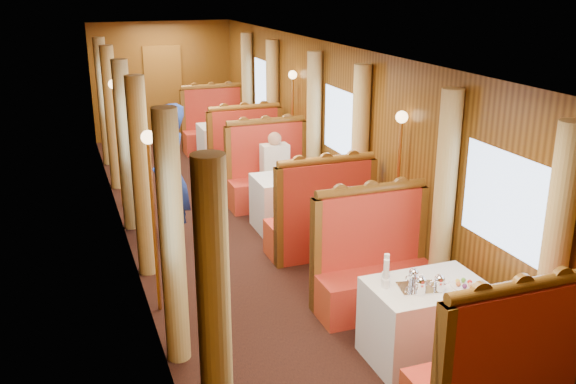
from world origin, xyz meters
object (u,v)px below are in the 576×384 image
table_far (228,144)px  teapot_right (439,286)px  teapot_left (421,288)px  rose_vase_far (228,116)px  tea_tray (418,288)px  table_near (425,322)px  table_mid (292,202)px  rose_vase_mid (291,164)px  banquette_near_aft (374,271)px  banquette_mid_fwd (320,224)px  banquette_far_aft (215,130)px  banquette_mid_aft (269,179)px  steward (171,176)px  banquette_near_fwd (496,379)px  banquette_far_fwd (243,155)px  passenger (275,163)px  fruit_plate (464,285)px  teapot_back (413,279)px

table_far → teapot_right: size_ratio=6.86×
teapot_left → rose_vase_far: 7.12m
tea_tray → teapot_left: size_ratio=2.13×
table_near → table_mid: size_ratio=1.00×
teapot_right → rose_vase_mid: 3.65m
banquette_near_aft → rose_vase_mid: bearing=90.4°
banquette_mid_fwd → banquette_far_aft: bearing=90.0°
banquette_mid_aft → banquette_far_aft: (0.00, 3.50, 0.00)m
table_mid → steward: (-1.68, -0.04, 0.56)m
banquette_near_fwd → steward: 4.80m
table_far → banquette_near_aft: bearing=-90.0°
table_mid → banquette_mid_aft: size_ratio=0.78×
banquette_far_fwd → teapot_right: 6.15m
banquette_near_aft → passenger: (-0.00, 3.21, 0.32)m
banquette_near_fwd → banquette_mid_fwd: (0.00, 3.50, 0.00)m
fruit_plate → passenger: 4.38m
banquette_mid_aft → table_far: banquette_mid_aft is taller
banquette_far_fwd → tea_tray: size_ratio=3.94×
banquette_near_aft → banquette_mid_fwd: (0.00, 1.47, 0.00)m
banquette_near_aft → banquette_far_aft: size_ratio=1.00×
teapot_right → rose_vase_far: size_ratio=0.43×
banquette_far_fwd → passenger: bearing=-90.0°
banquette_near_aft → teapot_right: (0.01, -1.17, 0.39)m
banquette_far_aft → fruit_plate: size_ratio=5.67×
rose_vase_far → steward: 3.91m
banquette_near_aft → banquette_far_fwd: 4.97m
banquette_near_fwd → banquette_mid_fwd: bearing=90.0°
teapot_back → steward: (-1.55, 3.41, 0.13)m
rose_vase_far → rose_vase_mid: bearing=-90.6°
passenger → banquette_near_aft: bearing=-90.0°
tea_tray → teapot_right: 0.19m
banquette_near_fwd → fruit_plate: 0.97m
tea_tray → table_far: bearing=89.0°
banquette_far_fwd → tea_tray: banquette_far_fwd is taller
table_mid → steward: bearing=-178.6°
banquette_mid_aft → banquette_far_fwd: size_ratio=1.00×
fruit_plate → table_far: bearing=92.2°
teapot_back → passenger: 4.18m
teapot_right → steward: bearing=135.5°
table_near → banquette_far_aft: banquette_far_aft is taller
banquette_near_aft → table_mid: bearing=90.0°
banquette_near_fwd → table_far: bearing=90.0°
banquette_near_aft → teapot_left: bearing=-98.3°
teapot_right → passenger: (-0.01, 4.38, -0.07)m
table_far → fruit_plate: size_ratio=4.44×
banquette_mid_fwd → rose_vase_mid: 1.13m
banquette_near_fwd → teapot_left: bearing=100.9°
table_far → rose_vase_far: rose_vase_far is taller
banquette_near_fwd → banquette_near_aft: same height
table_mid → banquette_far_fwd: (0.00, 2.49, 0.05)m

